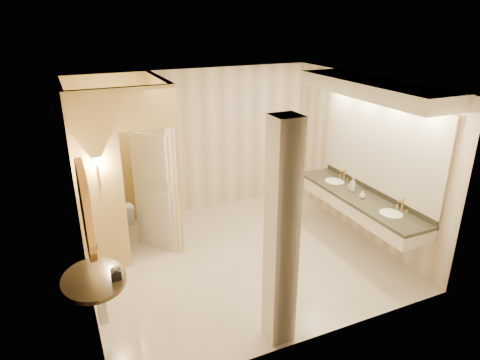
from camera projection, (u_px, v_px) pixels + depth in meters
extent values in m
plane|color=silver|center=(239.00, 257.00, 6.78)|extent=(4.50, 4.50, 0.00)
plane|color=silver|center=(239.00, 85.00, 5.79)|extent=(4.50, 4.50, 0.00)
cube|color=silver|center=(196.00, 142.00, 7.98)|extent=(4.50, 0.02, 2.70)
cube|color=silver|center=(315.00, 240.00, 4.59)|extent=(4.50, 0.02, 2.70)
cube|color=silver|center=(78.00, 204.00, 5.43)|extent=(0.02, 4.00, 2.70)
cube|color=silver|center=(362.00, 158.00, 7.14)|extent=(0.02, 4.00, 2.70)
cube|color=#DFBD74|center=(164.00, 160.00, 7.04)|extent=(0.10, 1.50, 2.70)
cube|color=#DFBD74|center=(99.00, 187.00, 5.98)|extent=(0.65, 0.10, 2.70)
cube|color=#DFBD74|center=(145.00, 108.00, 5.86)|extent=(0.80, 0.10, 0.60)
cube|color=silver|center=(156.00, 189.00, 6.66)|extent=(0.58, 0.62, 2.10)
cylinder|color=gold|center=(98.00, 175.00, 5.84)|extent=(0.03, 0.03, 0.30)
cone|color=silver|center=(96.00, 161.00, 5.77)|extent=(0.14, 0.14, 0.14)
cube|color=silver|center=(359.00, 204.00, 6.91)|extent=(0.60, 2.57, 0.24)
cube|color=black|center=(360.00, 197.00, 6.87)|extent=(0.64, 2.61, 0.05)
cube|color=black|center=(374.00, 190.00, 6.95)|extent=(0.03, 2.57, 0.10)
ellipsoid|color=white|center=(391.00, 216.00, 6.29)|extent=(0.40, 0.44, 0.15)
cylinder|color=gold|center=(402.00, 206.00, 6.31)|extent=(0.03, 0.03, 0.22)
ellipsoid|color=white|center=(334.00, 183.00, 7.47)|extent=(0.40, 0.44, 0.15)
cylinder|color=gold|center=(344.00, 175.00, 7.50)|extent=(0.03, 0.03, 0.22)
cube|color=white|center=(380.00, 144.00, 6.66)|extent=(0.03, 2.57, 1.40)
cube|color=silver|center=(373.00, 88.00, 6.23)|extent=(0.75, 2.77, 0.22)
cylinder|color=black|center=(94.00, 280.00, 4.76)|extent=(0.88, 0.88, 0.05)
cube|color=silver|center=(101.00, 301.00, 4.89)|extent=(0.10, 0.10, 0.60)
cylinder|color=gold|center=(86.00, 211.00, 4.45)|extent=(0.07, 0.88, 0.88)
cylinder|color=white|center=(90.00, 210.00, 4.47)|extent=(0.02, 0.70, 0.70)
cube|color=silver|center=(282.00, 237.00, 4.64)|extent=(0.30, 0.30, 2.70)
cube|color=black|center=(116.00, 274.00, 4.72)|extent=(0.12, 0.12, 0.11)
imported|color=white|center=(117.00, 220.00, 7.11)|extent=(0.50, 0.80, 0.78)
imported|color=beige|center=(350.00, 186.00, 7.08)|extent=(0.08, 0.08, 0.13)
imported|color=silver|center=(362.00, 195.00, 6.74)|extent=(0.11, 0.11, 0.13)
imported|color=#C6B28C|center=(353.00, 184.00, 7.00)|extent=(0.12, 0.12, 0.23)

